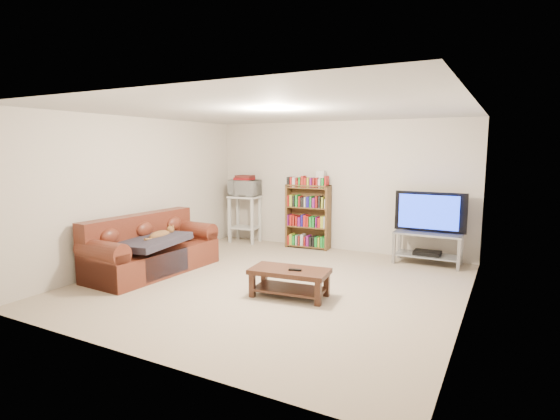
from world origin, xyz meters
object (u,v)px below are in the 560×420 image
Objects in this scene: tv_stand at (428,243)px; bookshelf at (308,216)px; sofa at (150,252)px; coffee_table at (290,277)px.

bookshelf is (-2.24, 0.16, 0.27)m from tv_stand.
bookshelf is at bearing 63.70° from sofa.
tv_stand is at bearing 36.66° from sofa.
tv_stand is 2.26m from bookshelf.
bookshelf is (-0.96, 2.66, 0.38)m from coffee_table.
coffee_table is 0.86× the size of bookshelf.
sofa is 4.47m from tv_stand.
tv_stand reaches higher than coffee_table.
tv_stand is at bearing -7.72° from bookshelf.
sofa is at bearing -146.81° from tv_stand.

